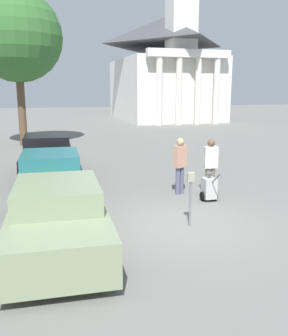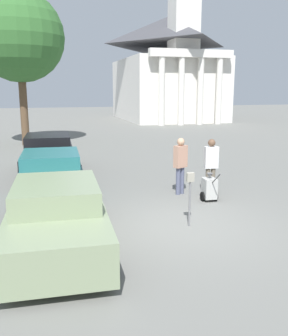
{
  "view_description": "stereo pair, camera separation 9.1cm",
  "coord_description": "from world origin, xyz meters",
  "px_view_note": "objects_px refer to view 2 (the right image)",
  "views": [
    {
      "loc": [
        -3.27,
        -8.08,
        3.29
      ],
      "look_at": [
        -0.46,
        1.8,
        1.1
      ],
      "focal_mm": 40.0,
      "sensor_mm": 36.0,
      "label": 1
    },
    {
      "loc": [
        -3.19,
        -8.11,
        3.29
      ],
      "look_at": [
        -0.46,
        1.8,
        1.1
      ],
      "focal_mm": 40.0,
      "sensor_mm": 36.0,
      "label": 2
    }
  ],
  "objects_px": {
    "person_supervisor": "(211,163)",
    "church": "(168,60)",
    "parked_car_black": "(49,156)",
    "person_worker": "(180,162)",
    "parked_car_sage": "(57,214)",
    "equipment_cart": "(209,188)",
    "parking_meter": "(190,189)",
    "parked_car_teal": "(52,177)"
  },
  "relations": [
    {
      "from": "equipment_cart",
      "to": "person_supervisor",
      "type": "bearing_deg",
      "value": 66.19
    },
    {
      "from": "person_supervisor",
      "to": "church",
      "type": "bearing_deg",
      "value": -100.24
    },
    {
      "from": "parked_car_sage",
      "to": "equipment_cart",
      "type": "distance_m",
      "value": 4.95
    },
    {
      "from": "parking_meter",
      "to": "person_supervisor",
      "type": "height_order",
      "value": "person_supervisor"
    },
    {
      "from": "parked_car_black",
      "to": "person_worker",
      "type": "distance_m",
      "value": 5.46
    },
    {
      "from": "parked_car_sage",
      "to": "parking_meter",
      "type": "bearing_deg",
      "value": 7.15
    },
    {
      "from": "parked_car_sage",
      "to": "parking_meter",
      "type": "xyz_separation_m",
      "value": [
        3.13,
        0.25,
        0.27
      ]
    },
    {
      "from": "equipment_cart",
      "to": "person_worker",
      "type": "bearing_deg",
      "value": 125.93
    },
    {
      "from": "person_worker",
      "to": "church",
      "type": "height_order",
      "value": "church"
    },
    {
      "from": "person_worker",
      "to": "equipment_cart",
      "type": "distance_m",
      "value": 1.26
    },
    {
      "from": "parked_car_black",
      "to": "parking_meter",
      "type": "bearing_deg",
      "value": -61.63
    },
    {
      "from": "parked_car_teal",
      "to": "equipment_cart",
      "type": "relative_size",
      "value": 4.82
    },
    {
      "from": "parked_car_black",
      "to": "person_supervisor",
      "type": "xyz_separation_m",
      "value": [
        4.82,
        -4.09,
        0.27
      ]
    },
    {
      "from": "parking_meter",
      "to": "person_supervisor",
      "type": "bearing_deg",
      "value": 55.04
    },
    {
      "from": "parking_meter",
      "to": "parked_car_teal",
      "type": "bearing_deg",
      "value": 133.18
    },
    {
      "from": "parked_car_sage",
      "to": "parking_meter",
      "type": "height_order",
      "value": "parked_car_sage"
    },
    {
      "from": "parked_car_sage",
      "to": "person_worker",
      "type": "bearing_deg",
      "value": 39.7
    },
    {
      "from": "parked_car_sage",
      "to": "parked_car_black",
      "type": "relative_size",
      "value": 1.04
    },
    {
      "from": "person_worker",
      "to": "church",
      "type": "bearing_deg",
      "value": -132.71
    },
    {
      "from": "parked_car_sage",
      "to": "parking_meter",
      "type": "relative_size",
      "value": 3.82
    },
    {
      "from": "parked_car_sage",
      "to": "parked_car_teal",
      "type": "xyz_separation_m",
      "value": [
        -0.0,
        3.58,
        0.0
      ]
    },
    {
      "from": "person_supervisor",
      "to": "church",
      "type": "height_order",
      "value": "church"
    },
    {
      "from": "person_supervisor",
      "to": "church",
      "type": "relative_size",
      "value": 0.07
    },
    {
      "from": "parked_car_teal",
      "to": "person_supervisor",
      "type": "distance_m",
      "value": 4.92
    },
    {
      "from": "parked_car_black",
      "to": "parking_meter",
      "type": "height_order",
      "value": "parked_car_black"
    },
    {
      "from": "parked_car_black",
      "to": "person_supervisor",
      "type": "relative_size",
      "value": 2.76
    },
    {
      "from": "equipment_cart",
      "to": "church",
      "type": "distance_m",
      "value": 30.62
    },
    {
      "from": "parked_car_black",
      "to": "person_supervisor",
      "type": "bearing_deg",
      "value": -37.66
    },
    {
      "from": "person_supervisor",
      "to": "person_worker",
      "type": "bearing_deg",
      "value": -12.38
    },
    {
      "from": "parked_car_sage",
      "to": "parked_car_black",
      "type": "distance_m",
      "value": 6.75
    },
    {
      "from": "church",
      "to": "person_supervisor",
      "type": "bearing_deg",
      "value": -106.3
    },
    {
      "from": "parked_car_black",
      "to": "parking_meter",
      "type": "relative_size",
      "value": 3.66
    },
    {
      "from": "parked_car_sage",
      "to": "parked_car_teal",
      "type": "bearing_deg",
      "value": 92.65
    },
    {
      "from": "parked_car_teal",
      "to": "equipment_cart",
      "type": "height_order",
      "value": "parked_car_teal"
    },
    {
      "from": "parked_car_sage",
      "to": "church",
      "type": "distance_m",
      "value": 33.97
    },
    {
      "from": "parked_car_teal",
      "to": "person_supervisor",
      "type": "height_order",
      "value": "person_supervisor"
    },
    {
      "from": "church",
      "to": "parked_car_black",
      "type": "bearing_deg",
      "value": -118.45
    },
    {
      "from": "parking_meter",
      "to": "parked_car_black",
      "type": "bearing_deg",
      "value": 115.73
    },
    {
      "from": "parked_car_sage",
      "to": "parked_car_teal",
      "type": "distance_m",
      "value": 3.58
    },
    {
      "from": "parking_meter",
      "to": "church",
      "type": "height_order",
      "value": "church"
    },
    {
      "from": "parked_car_sage",
      "to": "equipment_cart",
      "type": "relative_size",
      "value": 5.11
    },
    {
      "from": "equipment_cart",
      "to": "parked_car_black",
      "type": "bearing_deg",
      "value": 137.29
    }
  ]
}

